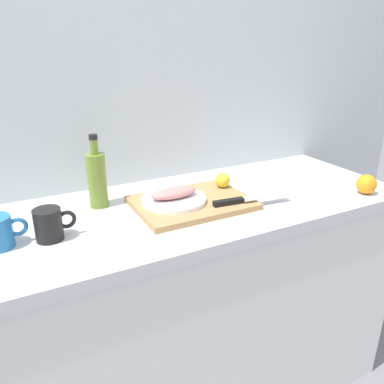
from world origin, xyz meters
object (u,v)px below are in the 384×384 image
at_px(fish_fillet, 173,192).
at_px(chef_knife, 242,200).
at_px(white_plate, 173,199).
at_px(coffee_mug_0, 49,224).
at_px(cutting_board, 192,203).
at_px(olive_oil_bottle, 97,179).
at_px(lemon_0, 223,180).

xyz_separation_m(fish_fillet, chef_knife, (0.21, -0.12, -0.02)).
distance_m(white_plate, chef_knife, 0.24).
distance_m(chef_knife, coffee_mug_0, 0.62).
height_order(cutting_board, olive_oil_bottle, olive_oil_bottle).
bearing_deg(olive_oil_bottle, coffee_mug_0, -136.76).
relative_size(cutting_board, coffee_mug_0, 3.34).
relative_size(fish_fillet, coffee_mug_0, 1.41).
distance_m(lemon_0, coffee_mug_0, 0.64).
bearing_deg(olive_oil_bottle, white_plate, -28.77).
bearing_deg(chef_knife, white_plate, 156.53).
height_order(chef_knife, coffee_mug_0, coffee_mug_0).
xyz_separation_m(chef_knife, olive_oil_bottle, (-0.43, 0.24, 0.07)).
height_order(white_plate, coffee_mug_0, coffee_mug_0).
bearing_deg(coffee_mug_0, olive_oil_bottle, 43.24).
height_order(cutting_board, lemon_0, lemon_0).
xyz_separation_m(lemon_0, olive_oil_bottle, (-0.45, 0.08, 0.05)).
bearing_deg(white_plate, chef_knife, -29.48).
distance_m(olive_oil_bottle, coffee_mug_0, 0.26).
bearing_deg(cutting_board, lemon_0, 20.63).
xyz_separation_m(fish_fillet, lemon_0, (0.22, 0.04, -0.00)).
relative_size(cutting_board, olive_oil_bottle, 1.57).
bearing_deg(fish_fillet, chef_knife, -29.48).
distance_m(cutting_board, olive_oil_bottle, 0.33).
bearing_deg(chef_knife, coffee_mug_0, 179.94).
bearing_deg(coffee_mug_0, white_plate, 7.04).
relative_size(fish_fillet, olive_oil_bottle, 0.66).
height_order(fish_fillet, lemon_0, lemon_0).
height_order(fish_fillet, olive_oil_bottle, olive_oil_bottle).
distance_m(chef_knife, lemon_0, 0.16).
bearing_deg(lemon_0, coffee_mug_0, -171.76).
xyz_separation_m(fish_fillet, olive_oil_bottle, (-0.23, 0.12, 0.05)).
relative_size(cutting_board, chef_knife, 1.36).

